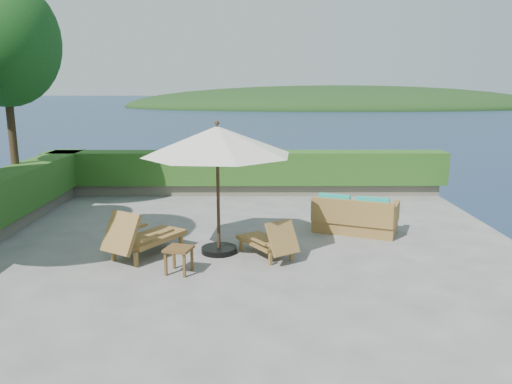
{
  "coord_description": "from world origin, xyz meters",
  "views": [
    {
      "loc": [
        0.24,
        -9.75,
        3.37
      ],
      "look_at": [
        0.3,
        0.8,
        1.1
      ],
      "focal_mm": 35.0,
      "sensor_mm": 36.0,
      "label": 1
    }
  ],
  "objects_px": {
    "wicker_loveseat": "(355,217)",
    "lounge_left": "(142,236)",
    "lounge_right": "(269,240)",
    "patio_umbrella": "(217,142)",
    "side_table": "(179,252)"
  },
  "relations": [
    {
      "from": "lounge_right",
      "to": "side_table",
      "type": "height_order",
      "value": "lounge_right"
    },
    {
      "from": "patio_umbrella",
      "to": "wicker_loveseat",
      "type": "height_order",
      "value": "patio_umbrella"
    },
    {
      "from": "lounge_left",
      "to": "lounge_right",
      "type": "relative_size",
      "value": 1.22
    },
    {
      "from": "side_table",
      "to": "wicker_loveseat",
      "type": "bearing_deg",
      "value": 34.56
    },
    {
      "from": "lounge_left",
      "to": "lounge_right",
      "type": "xyz_separation_m",
      "value": [
        2.53,
        -0.06,
        -0.08
      ]
    },
    {
      "from": "side_table",
      "to": "wicker_loveseat",
      "type": "distance_m",
      "value": 4.51
    },
    {
      "from": "lounge_right",
      "to": "side_table",
      "type": "distance_m",
      "value": 1.88
    },
    {
      "from": "lounge_left",
      "to": "side_table",
      "type": "relative_size",
      "value": 3.31
    },
    {
      "from": "lounge_left",
      "to": "patio_umbrella",
      "type": "bearing_deg",
      "value": 40.69
    },
    {
      "from": "patio_umbrella",
      "to": "side_table",
      "type": "relative_size",
      "value": 6.69
    },
    {
      "from": "lounge_left",
      "to": "side_table",
      "type": "xyz_separation_m",
      "value": [
        0.86,
        -0.91,
        -0.02
      ]
    },
    {
      "from": "side_table",
      "to": "wicker_loveseat",
      "type": "height_order",
      "value": "wicker_loveseat"
    },
    {
      "from": "wicker_loveseat",
      "to": "lounge_left",
      "type": "bearing_deg",
      "value": -137.83
    },
    {
      "from": "lounge_left",
      "to": "wicker_loveseat",
      "type": "bearing_deg",
      "value": 51.96
    },
    {
      "from": "lounge_right",
      "to": "side_table",
      "type": "xyz_separation_m",
      "value": [
        -1.67,
        -0.85,
        0.06
      ]
    }
  ]
}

